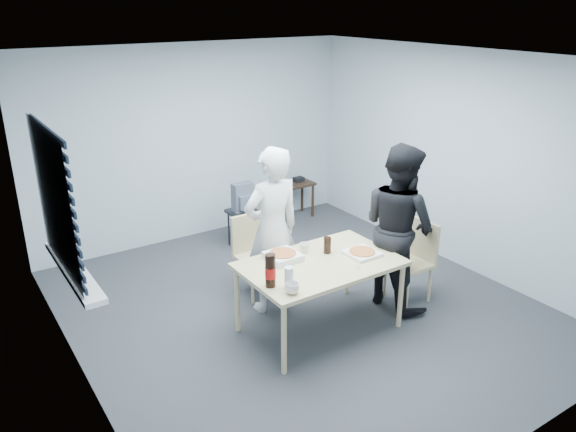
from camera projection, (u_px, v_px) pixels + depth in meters
room at (60, 212)px, 4.68m from camera, size 5.00×5.00×5.00m
dining_table at (320, 268)px, 5.41m from camera, size 1.51×0.95×0.73m
chair_far at (254, 249)px, 6.22m from camera, size 0.42×0.42×0.89m
chair_right at (415, 255)px, 6.06m from camera, size 0.42×0.42×0.89m
person_white at (272, 231)px, 5.73m from camera, size 0.65×0.42×1.77m
person_black at (399, 227)px, 5.84m from camera, size 0.47×0.86×1.77m
side_table at (288, 190)px, 8.32m from camera, size 0.81×0.36×0.54m
stool at (243, 218)px, 7.37m from camera, size 0.37×0.37×0.51m
backpack at (243, 198)px, 7.26m from camera, size 0.27×0.20×0.38m
pizza_box_a at (283, 256)px, 5.43m from camera, size 0.31×0.31×0.08m
pizza_box_b at (362, 253)px, 5.54m from camera, size 0.30×0.30×0.04m
mug_a at (292, 288)px, 4.81m from camera, size 0.17×0.17×0.10m
mug_b at (304, 248)px, 5.59m from camera, size 0.10×0.10×0.09m
cola_glass at (327, 245)px, 5.56m from camera, size 0.08×0.08×0.17m
soda_bottle at (270, 271)px, 4.89m from camera, size 0.10×0.10×0.31m
plastic_cups at (289, 277)px, 4.89m from camera, size 0.10×0.10×0.19m
rubber_band at (358, 267)px, 5.29m from camera, size 0.06×0.06×0.00m
papers at (280, 186)px, 8.20m from camera, size 0.25×0.34×0.01m
black_box at (299, 179)px, 8.42m from camera, size 0.16×0.12×0.06m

